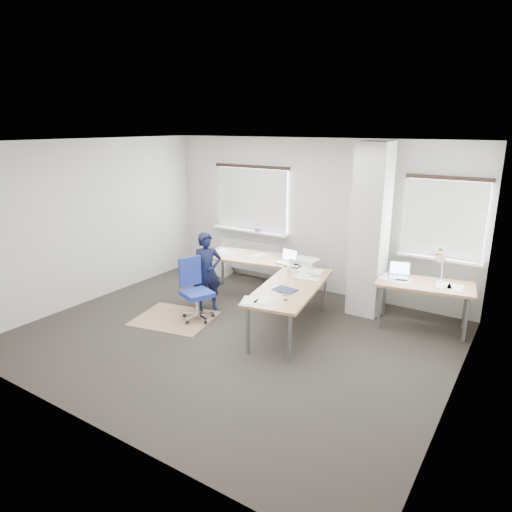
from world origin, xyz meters
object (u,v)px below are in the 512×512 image
Objects in this scene: desk_main at (276,272)px; task_chair at (196,302)px; desk_side at (424,286)px; person at (207,272)px.

desk_main is 1.38m from task_chair.
person reaches higher than desk_side.
task_chair is at bearing -162.93° from desk_side.
desk_main is at bearing -23.45° from person.
task_chair is 0.56m from person.
desk_main is 1.15m from person.
desk_side is 3.42m from person.
desk_main is at bearing 66.79° from task_chair.
desk_side is at bearing 48.66° from task_chair.
task_chair reaches higher than desk_main.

